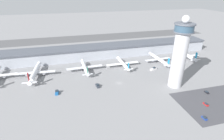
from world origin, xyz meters
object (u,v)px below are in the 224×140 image
Objects in this scene: airplane_gate_delta at (123,63)px; service_truck_fuel at (98,86)px; airplane_gate_echo at (159,59)px; car_blue_compact at (206,104)px; car_black_suv at (207,92)px; airplane_gate_foxtrot at (187,56)px; service_truck_catering at (154,69)px; car_grey_coupe at (204,118)px; airplane_gate_bravo at (35,72)px; airplane_gate_charlie at (85,67)px; service_truck_baggage at (57,92)px; control_tower at (180,54)px.

service_truck_fuel is (-34.80, -35.30, -2.92)m from airplane_gate_delta.
airplane_gate_delta is 0.90× the size of airplane_gate_echo.
car_blue_compact is 1.05× the size of car_black_suv.
service_truck_fuel is 87.13m from car_blue_compact.
car_black_suv is at bearing -114.32° from airplane_gate_foxtrot.
airplane_gate_foxtrot is 56.99m from service_truck_catering.
car_grey_coupe is at bearing -120.24° from airplane_gate_foxtrot.
airplane_gate_delta is 90.76m from car_blue_compact.
airplane_gate_foxtrot is at bearing 1.56° from airplane_gate_echo.
car_blue_compact is at bearing -32.22° from airplane_gate_bravo.
car_blue_compact is at bearing -132.73° from car_black_suv.
airplane_gate_bravo is 1.19× the size of airplane_gate_charlie.
airplane_gate_bravo is at bearing 154.50° from car_black_suv.
airplane_gate_foxtrot is 123.88m from service_truck_fuel.
service_truck_fuel is 1.14× the size of service_truck_baggage.
airplane_gate_echo is (134.25, 1.69, -0.37)m from airplane_gate_bravo.
service_truck_catering is at bearing -161.43° from airplane_gate_foxtrot.
airplane_gate_echo reaches higher than service_truck_baggage.
airplane_gate_foxtrot is at bearing 45.88° from control_tower.
airplane_gate_charlie is 5.60× the size of service_truck_fuel.
service_truck_baggage is at bearing 157.79° from car_blue_compact.
service_truck_catering is 78.72m from car_grey_coupe.
airplane_gate_charlie is 6.40× the size of service_truck_baggage.
airplane_gate_delta is at bearing 0.73° from airplane_gate_charlie.
service_truck_baggage is 111.76m from car_grey_coupe.
airplane_gate_foxtrot reaches higher than airplane_gate_charlie.
airplane_gate_bravo is 1.22× the size of airplane_gate_delta.
control_tower is at bearing -57.77° from airplane_gate_delta.
control_tower is 92.89m from airplane_gate_charlie.
car_black_suv is at bearing 47.27° from car_blue_compact.
airplane_gate_bravo is at bearing 157.73° from control_tower.
airplane_gate_echo is 9.03× the size of car_blue_compact.
airplane_gate_charlie is at bearing 167.73° from service_truck_catering.
airplane_gate_bravo is 48.56m from airplane_gate_charlie.
service_truck_catering reaches higher than service_truck_fuel.
airplane_gate_echo is 9.53× the size of car_grey_coupe.
car_blue_compact is at bearing -45.33° from airplane_gate_charlie.
control_tower is at bearing 102.19° from car_blue_compact.
airplane_gate_charlie is 1.03× the size of airplane_gate_delta.
airplane_gate_foxtrot reaches higher than service_truck_baggage.
control_tower is 134.66m from airplane_gate_bravo.
car_black_suv is (51.43, -68.28, -3.32)m from airplane_gate_delta.
airplane_gate_charlie is at bearing 101.39° from service_truck_fuel.
airplane_gate_delta is (-31.98, 50.73, -26.27)m from control_tower.
airplane_gate_delta is 6.23× the size of service_truck_baggage.
airplane_gate_delta is 33.51m from service_truck_catering.
control_tower is at bearing -22.27° from airplane_gate_bravo.
control_tower reaches higher than airplane_gate_delta.
control_tower is 65.47m from airplane_gate_delta.
airplane_gate_bravo is 10.41× the size of car_black_suv.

